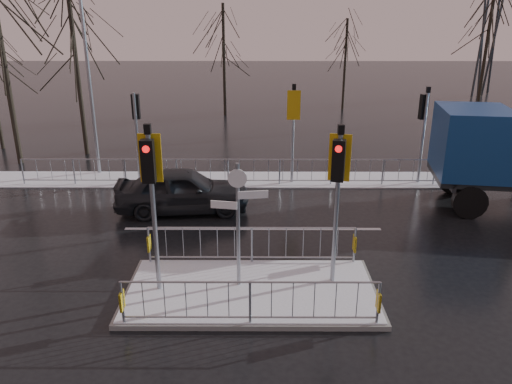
{
  "coord_description": "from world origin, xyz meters",
  "views": [
    {
      "loc": [
        0.16,
        -10.44,
        6.4
      ],
      "look_at": [
        0.11,
        2.23,
        1.8
      ],
      "focal_mm": 35.0,
      "sensor_mm": 36.0,
      "label": 1
    }
  ],
  "objects_px": {
    "flatbed_truck": "(503,156)",
    "street_lamp_left": "(89,63)",
    "traffic_island": "(251,279)",
    "car_far_lane": "(182,190)"
  },
  "relations": [
    {
      "from": "traffic_island",
      "to": "car_far_lane",
      "type": "xyz_separation_m",
      "value": [
        -2.36,
        5.28,
        0.37
      ]
    },
    {
      "from": "car_far_lane",
      "to": "flatbed_truck",
      "type": "height_order",
      "value": "flatbed_truck"
    },
    {
      "from": "flatbed_truck",
      "to": "street_lamp_left",
      "type": "xyz_separation_m",
      "value": [
        -14.82,
        3.75,
        2.68
      ]
    },
    {
      "from": "traffic_island",
      "to": "car_far_lane",
      "type": "relative_size",
      "value": 1.35
    },
    {
      "from": "traffic_island",
      "to": "car_far_lane",
      "type": "bearing_deg",
      "value": 114.12
    },
    {
      "from": "street_lamp_left",
      "to": "traffic_island",
      "type": "bearing_deg",
      "value": -55.93
    },
    {
      "from": "traffic_island",
      "to": "flatbed_truck",
      "type": "bearing_deg",
      "value": 34.31
    },
    {
      "from": "flatbed_truck",
      "to": "street_lamp_left",
      "type": "relative_size",
      "value": 0.93
    },
    {
      "from": "car_far_lane",
      "to": "street_lamp_left",
      "type": "distance_m",
      "value": 6.93
    },
    {
      "from": "traffic_island",
      "to": "street_lamp_left",
      "type": "bearing_deg",
      "value": 124.07
    }
  ]
}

